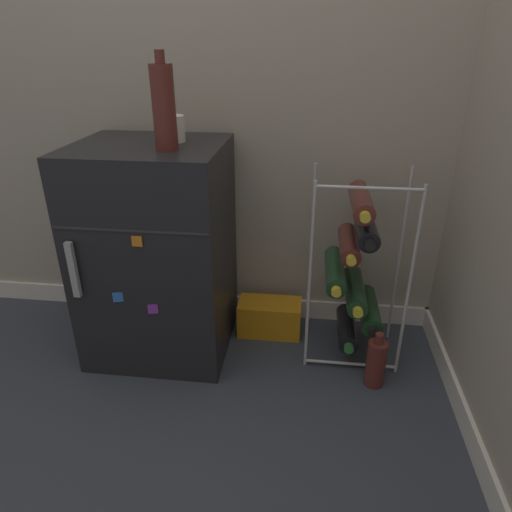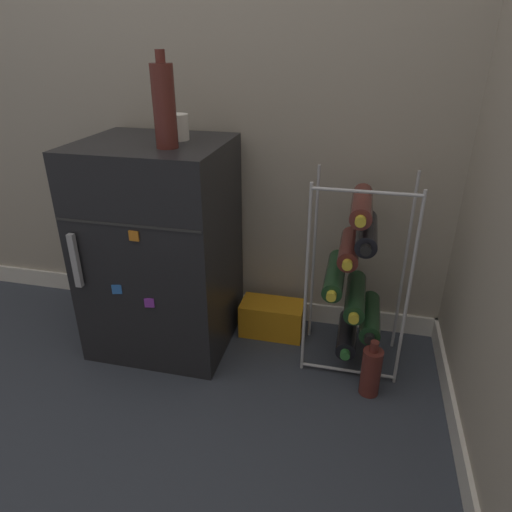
{
  "view_description": "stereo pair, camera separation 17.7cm",
  "coord_description": "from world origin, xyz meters",
  "px_view_note": "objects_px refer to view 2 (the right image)",
  "views": [
    {
      "loc": [
        0.41,
        -1.24,
        1.2
      ],
      "look_at": [
        0.21,
        0.34,
        0.43
      ],
      "focal_mm": 32.0,
      "sensor_mm": 36.0,
      "label": 1
    },
    {
      "loc": [
        0.58,
        -1.21,
        1.2
      ],
      "look_at": [
        0.21,
        0.34,
        0.43
      ],
      "focal_mm": 32.0,
      "sensor_mm": 36.0,
      "label": 2
    }
  ],
  "objects_px": {
    "wine_rack": "(355,275)",
    "fridge_top_cup": "(178,127)",
    "mini_fridge": "(161,248)",
    "soda_box": "(272,318)",
    "loose_bottle_floor": "(371,371)",
    "fridge_top_bottle": "(164,106)"
  },
  "relations": [
    {
      "from": "soda_box",
      "to": "fridge_top_bottle",
      "type": "xyz_separation_m",
      "value": [
        -0.34,
        -0.21,
        0.92
      ]
    },
    {
      "from": "wine_rack",
      "to": "soda_box",
      "type": "relative_size",
      "value": 2.8
    },
    {
      "from": "fridge_top_cup",
      "to": "fridge_top_bottle",
      "type": "height_order",
      "value": "fridge_top_bottle"
    },
    {
      "from": "wine_rack",
      "to": "soda_box",
      "type": "distance_m",
      "value": 0.47
    },
    {
      "from": "fridge_top_cup",
      "to": "loose_bottle_floor",
      "type": "bearing_deg",
      "value": -15.68
    },
    {
      "from": "wine_rack",
      "to": "mini_fridge",
      "type": "bearing_deg",
      "value": -177.99
    },
    {
      "from": "soda_box",
      "to": "fridge_top_cup",
      "type": "relative_size",
      "value": 2.96
    },
    {
      "from": "mini_fridge",
      "to": "soda_box",
      "type": "xyz_separation_m",
      "value": [
        0.44,
        0.13,
        -0.35
      ]
    },
    {
      "from": "mini_fridge",
      "to": "soda_box",
      "type": "height_order",
      "value": "mini_fridge"
    },
    {
      "from": "soda_box",
      "to": "fridge_top_bottle",
      "type": "height_order",
      "value": "fridge_top_bottle"
    },
    {
      "from": "wine_rack",
      "to": "fridge_top_cup",
      "type": "relative_size",
      "value": 8.29
    },
    {
      "from": "mini_fridge",
      "to": "wine_rack",
      "type": "relative_size",
      "value": 1.11
    },
    {
      "from": "mini_fridge",
      "to": "fridge_top_cup",
      "type": "distance_m",
      "value": 0.48
    },
    {
      "from": "fridge_top_cup",
      "to": "loose_bottle_floor",
      "type": "xyz_separation_m",
      "value": [
        0.78,
        -0.22,
        -0.8
      ]
    },
    {
      "from": "wine_rack",
      "to": "fridge_top_bottle",
      "type": "bearing_deg",
      "value": -170.9
    },
    {
      "from": "wine_rack",
      "to": "soda_box",
      "type": "xyz_separation_m",
      "value": [
        -0.34,
        0.1,
        -0.31
      ]
    },
    {
      "from": "loose_bottle_floor",
      "to": "soda_box",
      "type": "bearing_deg",
      "value": 145.69
    },
    {
      "from": "mini_fridge",
      "to": "loose_bottle_floor",
      "type": "height_order",
      "value": "mini_fridge"
    },
    {
      "from": "soda_box",
      "to": "mini_fridge",
      "type": "bearing_deg",
      "value": -164.03
    },
    {
      "from": "soda_box",
      "to": "fridge_top_bottle",
      "type": "relative_size",
      "value": 0.88
    },
    {
      "from": "loose_bottle_floor",
      "to": "wine_rack",
      "type": "bearing_deg",
      "value": 115.16
    },
    {
      "from": "mini_fridge",
      "to": "loose_bottle_floor",
      "type": "xyz_separation_m",
      "value": [
        0.87,
        -0.17,
        -0.33
      ]
    }
  ]
}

